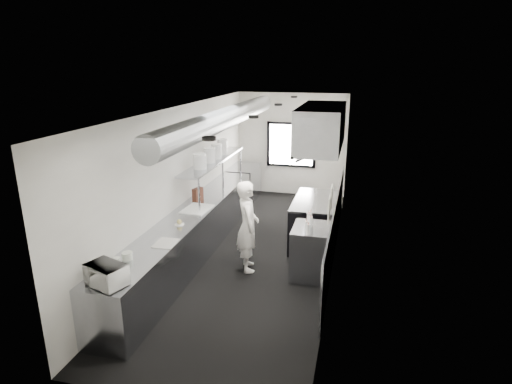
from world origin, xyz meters
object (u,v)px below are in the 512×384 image
Objects in this scene: deli_tub_b at (127,256)px; small_plate at (179,224)px; squeeze_bottle_b at (306,226)px; squeeze_bottle_c at (311,222)px; knife_block at (198,194)px; plate_stack_d at (223,147)px; exhaust_hood at (321,127)px; far_work_table at (244,183)px; deli_tub_a at (116,261)px; plate_stack_a at (200,161)px; line_cook at (248,226)px; plate_stack_c at (217,151)px; squeeze_bottle_e at (310,216)px; range at (314,222)px; bottle_station at (311,252)px; squeeze_bottle_d at (309,219)px; pass_shelf at (214,161)px; plate_stack_b at (210,155)px; microwave at (106,275)px; prep_counter at (191,235)px; squeeze_bottle_a at (308,229)px; cutting_board at (197,209)px.

small_plate is (0.17, 1.41, -0.05)m from deli_tub_b.
squeeze_bottle_c reaches higher than squeeze_bottle_b.
knife_block is 0.76× the size of plate_stack_d.
exhaust_hood is 3.88m from far_work_table.
far_work_table is 5.94m from deli_tub_a.
far_work_table is 6.75× the size of squeeze_bottle_b.
plate_stack_a is (0.07, 2.73, 0.77)m from deli_tub_b.
squeeze_bottle_c is at bearing -59.73° from far_work_table.
plate_stack_c is (-1.19, 1.85, 0.91)m from line_cook.
squeeze_bottle_e is at bearing -58.41° from far_work_table.
squeeze_bottle_e reaches higher than range.
bottle_station is 6.01× the size of deli_tub_b.
range is 4.01m from deli_tub_b.
line_cook is at bearing -171.59° from squeeze_bottle_d.
exhaust_hood reaches higher than plate_stack_d.
far_work_table is 2.06m from plate_stack_d.
pass_shelf is at bearing 88.96° from deli_tub_b.
plate_stack_b is (-2.28, 0.05, -0.67)m from exhaust_hood.
microwave is 3.50m from plate_stack_a.
pass_shelf is 2.23m from small_plate.
prep_counter is (-2.25, -1.20, -1.94)m from exhaust_hood.
microwave is 2.57× the size of squeeze_bottle_a.
exhaust_hood is at bearing 28.11° from prep_counter.
microwave is 3.08× the size of deli_tub_b.
exhaust_hood is at bearing 12.79° from plate_stack_a.
plate_stack_b reaches higher than cutting_board.
plate_stack_c is at bearing 145.23° from squeeze_bottle_e.
plate_stack_a is at bearing 159.35° from bottle_station.
knife_block is (-0.12, 0.70, 0.58)m from prep_counter.
bottle_station is at bearing -85.43° from range.
plate_stack_c is at bearing 11.14° from line_cook.
small_plate reaches higher than prep_counter.
far_work_table is 7.26× the size of small_plate.
bottle_station is 3.24m from deli_tub_a.
plate_stack_c reaches higher than pass_shelf.
squeeze_bottle_b is at bearing 6.37° from small_plate.
deli_tub_a is (-2.49, -2.01, 0.49)m from bottle_station.
squeeze_bottle_a reaches higher than range.
plate_stack_a is (-1.21, 0.90, 0.90)m from line_cook.
squeeze_bottle_e is (-0.04, 0.26, -0.00)m from squeeze_bottle_c.
far_work_table is at bearing 121.59° from squeeze_bottle_e.
squeeze_bottle_d is at bearing -43.66° from plate_stack_d.
squeeze_bottle_e is at bearing -34.77° from plate_stack_c.
squeeze_bottle_e is at bearing -32.09° from pass_shelf.
prep_counter is at bearing -178.02° from squeeze_bottle_e.
microwave is 3.46m from knife_block.
bottle_station is 2.95× the size of plate_stack_b.
prep_counter is at bearing -63.94° from knife_block.
plate_stack_a is (-2.29, -0.52, -0.67)m from exhaust_hood.
plate_stack_d is (0.08, 1.39, 0.71)m from knife_block.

